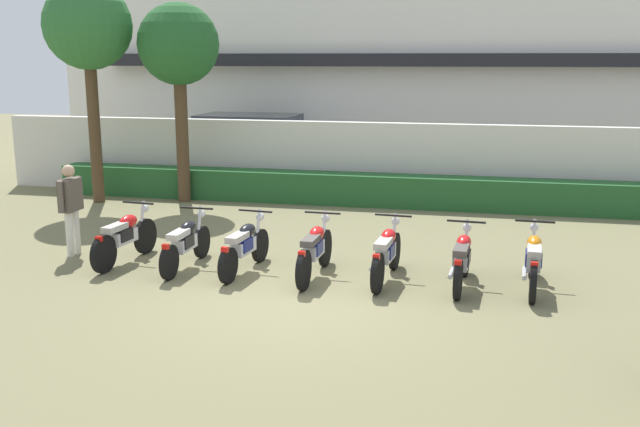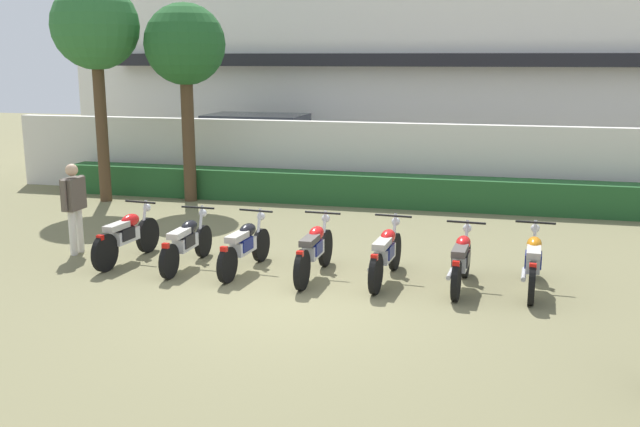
{
  "view_description": "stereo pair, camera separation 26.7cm",
  "coord_description": "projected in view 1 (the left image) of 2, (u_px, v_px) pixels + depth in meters",
  "views": [
    {
      "loc": [
        2.5,
        -9.58,
        3.45
      ],
      "look_at": [
        0.0,
        1.56,
        0.96
      ],
      "focal_mm": 40.39,
      "sensor_mm": 36.0,
      "label": 1
    },
    {
      "loc": [
        2.76,
        -9.52,
        3.45
      ],
      "look_at": [
        0.0,
        1.56,
        0.96
      ],
      "focal_mm": 40.39,
      "sensor_mm": 36.0,
      "label": 2
    }
  ],
  "objects": [
    {
      "name": "motorcycle_in_row_5",
      "position": [
        462.0,
        259.0,
        10.92
      ],
      "size": [
        0.6,
        1.79,
        0.95
      ],
      "rotation": [
        0.0,
        0.0,
        1.51
      ],
      "color": "black",
      "rests_on": "ground"
    },
    {
      "name": "motorcycle_in_row_6",
      "position": [
        533.0,
        260.0,
        10.82
      ],
      "size": [
        0.6,
        1.91,
        0.97
      ],
      "rotation": [
        0.0,
        0.0,
        1.52
      ],
      "color": "black",
      "rests_on": "ground"
    },
    {
      "name": "motorcycle_in_row_2",
      "position": [
        244.0,
        246.0,
        11.7
      ],
      "size": [
        0.6,
        1.86,
        0.94
      ],
      "rotation": [
        0.0,
        0.0,
        1.48
      ],
      "color": "black",
      "rests_on": "ground"
    },
    {
      "name": "tree_near_inspector",
      "position": [
        88.0,
        29.0,
        16.62
      ],
      "size": [
        2.04,
        2.04,
        5.18
      ],
      "color": "#4C3823",
      "rests_on": "ground"
    },
    {
      "name": "hedge_row",
      "position": [
        371.0,
        190.0,
        17.03
      ],
      "size": [
        15.81,
        0.7,
        0.74
      ],
      "primitive_type": "cube",
      "color": "#235628",
      "rests_on": "ground"
    },
    {
      "name": "tree_far_side",
      "position": [
        179.0,
        48.0,
        16.79
      ],
      "size": [
        1.91,
        1.91,
        4.7
      ],
      "color": "#4C3823",
      "rests_on": "ground"
    },
    {
      "name": "inspector_person",
      "position": [
        71.0,
        202.0,
        12.6
      ],
      "size": [
        0.22,
        0.66,
        1.62
      ],
      "color": "silver",
      "rests_on": "ground"
    },
    {
      "name": "compound_wall",
      "position": [
        375.0,
        161.0,
        17.57
      ],
      "size": [
        19.76,
        0.3,
        1.9
      ],
      "primitive_type": "cube",
      "color": "silver",
      "rests_on": "ground"
    },
    {
      "name": "motorcycle_in_row_1",
      "position": [
        186.0,
        243.0,
        11.92
      ],
      "size": [
        0.6,
        1.88,
        0.94
      ],
      "rotation": [
        0.0,
        0.0,
        1.55
      ],
      "color": "black",
      "rests_on": "ground"
    },
    {
      "name": "building",
      "position": [
        406.0,
        64.0,
        23.34
      ],
      "size": [
        20.8,
        6.5,
        6.42
      ],
      "color": "white",
      "rests_on": "ground"
    },
    {
      "name": "motorcycle_in_row_3",
      "position": [
        315.0,
        250.0,
        11.41
      ],
      "size": [
        0.6,
        1.96,
        0.97
      ],
      "rotation": [
        0.0,
        0.0,
        1.54
      ],
      "color": "black",
      "rests_on": "ground"
    },
    {
      "name": "motorcycle_in_row_0",
      "position": [
        125.0,
        237.0,
        12.23
      ],
      "size": [
        0.6,
        1.9,
        0.97
      ],
      "rotation": [
        0.0,
        0.0,
        1.48
      ],
      "color": "black",
      "rests_on": "ground"
    },
    {
      "name": "ground",
      "position": [
        296.0,
        301.0,
        10.4
      ],
      "size": [
        60.0,
        60.0,
        0.0
      ],
      "primitive_type": "plane",
      "color": "olive"
    },
    {
      "name": "parked_car",
      "position": [
        254.0,
        149.0,
        20.06
      ],
      "size": [
        4.54,
        2.16,
        1.89
      ],
      "rotation": [
        0.0,
        0.0,
        -0.02
      ],
      "color": "silver",
      "rests_on": "ground"
    },
    {
      "name": "motorcycle_in_row_4",
      "position": [
        386.0,
        253.0,
        11.25
      ],
      "size": [
        0.6,
        1.93,
        0.97
      ],
      "rotation": [
        0.0,
        0.0,
        1.5
      ],
      "color": "black",
      "rests_on": "ground"
    }
  ]
}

